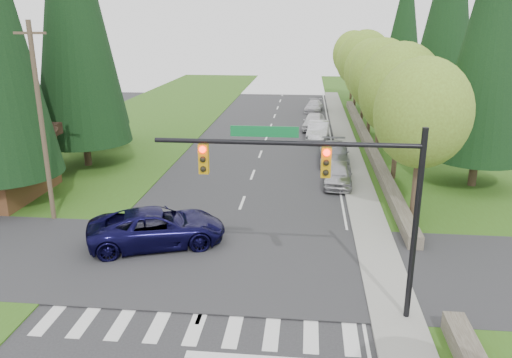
% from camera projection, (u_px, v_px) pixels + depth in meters
% --- Properties ---
extents(grass_east, '(14.00, 110.00, 0.06)m').
position_uv_depth(grass_east, '(455.00, 185.00, 31.53)').
color(grass_east, '#325616').
rests_on(grass_east, ground).
extents(grass_west, '(14.00, 110.00, 0.06)m').
position_uv_depth(grass_west, '(62.00, 173.00, 34.08)').
color(grass_west, '#325616').
rests_on(grass_west, ground).
extents(cross_street, '(120.00, 8.00, 0.10)m').
position_uv_depth(cross_street, '(220.00, 263.00, 21.44)').
color(cross_street, '#28282B').
rests_on(cross_street, ground).
extents(sidewalk_east, '(1.80, 80.00, 0.13)m').
position_uv_depth(sidewalk_east, '(355.00, 173.00, 34.01)').
color(sidewalk_east, gray).
rests_on(sidewalk_east, ground).
extents(curb_east, '(0.20, 80.00, 0.13)m').
position_uv_depth(curb_east, '(342.00, 172.00, 34.10)').
color(curb_east, gray).
rests_on(curb_east, ground).
extents(stone_wall_north, '(0.70, 40.00, 0.70)m').
position_uv_depth(stone_wall_north, '(367.00, 142.00, 41.35)').
color(stone_wall_north, '#4C4438').
rests_on(stone_wall_north, ground).
extents(traffic_signal, '(8.70, 0.37, 6.80)m').
position_uv_depth(traffic_signal, '(331.00, 181.00, 16.18)').
color(traffic_signal, black).
rests_on(traffic_signal, ground).
extents(utility_pole, '(1.60, 0.24, 10.00)m').
position_uv_depth(utility_pole, '(42.00, 123.00, 24.61)').
color(utility_pole, '#473828').
rests_on(utility_pole, ground).
extents(decid_tree_0, '(4.80, 4.80, 8.37)m').
position_uv_depth(decid_tree_0, '(422.00, 113.00, 24.53)').
color(decid_tree_0, '#38281C').
rests_on(decid_tree_0, ground).
extents(decid_tree_1, '(5.20, 5.20, 8.80)m').
position_uv_depth(decid_tree_1, '(400.00, 90.00, 31.10)').
color(decid_tree_1, '#38281C').
rests_on(decid_tree_1, ground).
extents(decid_tree_2, '(5.00, 5.00, 8.82)m').
position_uv_depth(decid_tree_2, '(382.00, 77.00, 37.72)').
color(decid_tree_2, '#38281C').
rests_on(decid_tree_2, ground).
extents(decid_tree_3, '(5.00, 5.00, 8.55)m').
position_uv_depth(decid_tree_3, '(372.00, 71.00, 44.42)').
color(decid_tree_3, '#38281C').
rests_on(decid_tree_3, ground).
extents(decid_tree_4, '(5.40, 5.40, 9.18)m').
position_uv_depth(decid_tree_4, '(365.00, 61.00, 50.93)').
color(decid_tree_4, '#38281C').
rests_on(decid_tree_4, ground).
extents(decid_tree_5, '(4.80, 4.80, 8.30)m').
position_uv_depth(decid_tree_5, '(357.00, 61.00, 57.75)').
color(decid_tree_5, '#38281C').
rests_on(decid_tree_5, ground).
extents(decid_tree_6, '(5.20, 5.20, 8.86)m').
position_uv_depth(decid_tree_6, '(353.00, 54.00, 64.28)').
color(decid_tree_6, '#38281C').
rests_on(decid_tree_6, ground).
extents(conifer_w_e, '(5.78, 5.78, 18.80)m').
position_uv_depth(conifer_w_e, '(83.00, 16.00, 38.66)').
color(conifer_w_e, '#38281C').
rests_on(conifer_w_e, ground).
extents(conifer_e_a, '(5.44, 5.44, 17.80)m').
position_uv_depth(conifer_e_a, '(494.00, 24.00, 28.48)').
color(conifer_e_a, '#38281C').
rests_on(conifer_e_a, ground).
extents(conifer_e_b, '(6.12, 6.12, 19.80)m').
position_uv_depth(conifer_e_b, '(449.00, 10.00, 41.36)').
color(conifer_e_b, '#38281C').
rests_on(conifer_e_b, ground).
extents(conifer_e_c, '(5.10, 5.10, 16.80)m').
position_uv_depth(conifer_e_c, '(405.00, 27.00, 55.18)').
color(conifer_e_c, '#38281C').
rests_on(conifer_e_c, ground).
extents(suv_navy, '(6.81, 4.78, 1.73)m').
position_uv_depth(suv_navy, '(157.00, 227.00, 22.94)').
color(suv_navy, '#0C0A33').
rests_on(suv_navy, ground).
extents(parked_car_a, '(1.98, 4.42, 1.47)m').
position_uv_depth(parked_car_a, '(338.00, 174.00, 31.39)').
color(parked_car_a, '#AEAEB3').
rests_on(parked_car_a, ground).
extents(parked_car_b, '(2.16, 5.14, 1.48)m').
position_uv_depth(parked_car_b, '(334.00, 153.00, 36.26)').
color(parked_car_b, gray).
rests_on(parked_car_b, ground).
extents(parked_car_c, '(2.10, 5.03, 1.62)m').
position_uv_depth(parked_car_c, '(318.00, 131.00, 43.45)').
color(parked_car_c, silver).
rests_on(parked_car_c, ground).
extents(parked_car_d, '(2.40, 4.83, 1.58)m').
position_uv_depth(parked_car_d, '(314.00, 121.00, 47.57)').
color(parked_car_d, silver).
rests_on(parked_car_d, ground).
extents(parked_car_e, '(2.30, 4.58, 1.28)m').
position_uv_depth(parked_car_e, '(314.00, 106.00, 57.14)').
color(parked_car_e, '#BCBBC0').
rests_on(parked_car_e, ground).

